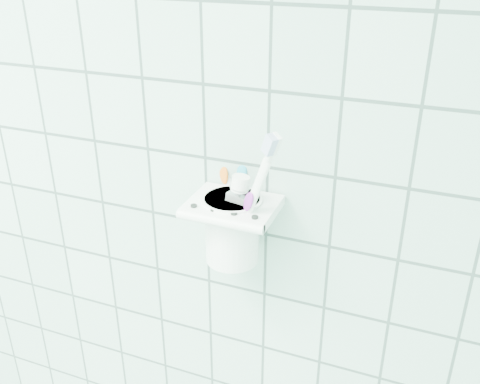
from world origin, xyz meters
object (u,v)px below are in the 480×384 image
object	(u,v)px
toothbrush_blue	(232,180)
toothbrush_orange	(230,188)
cup	(232,227)
toothbrush_pink	(235,181)
holder_bracket	(233,207)
toothpaste_tube	(229,212)

from	to	relation	value
toothbrush_blue	toothbrush_orange	world-z (taller)	toothbrush_blue
cup	toothbrush_blue	world-z (taller)	toothbrush_blue
toothbrush_blue	toothbrush_orange	bearing A→B (deg)	-72.03
toothbrush_pink	toothbrush_blue	world-z (taller)	toothbrush_pink
cup	toothbrush_pink	distance (m)	0.07
holder_bracket	toothbrush_orange	xyz separation A→B (m)	(-0.00, -0.01, 0.03)
holder_bracket	toothbrush_orange	world-z (taller)	toothbrush_orange
toothbrush_pink	toothbrush_orange	world-z (taller)	toothbrush_pink
toothbrush_pink	toothpaste_tube	distance (m)	0.04
toothbrush_pink	toothpaste_tube	bearing A→B (deg)	-78.43
cup	toothbrush_pink	xyz separation A→B (m)	(0.00, 0.01, 0.07)
holder_bracket	toothbrush_pink	distance (m)	0.04
toothpaste_tube	cup	bearing A→B (deg)	104.27
cup	toothbrush_blue	bearing A→B (deg)	111.45
holder_bracket	cup	world-z (taller)	same
holder_bracket	toothbrush_blue	xyz separation A→B (m)	(-0.01, 0.02, 0.03)
cup	toothbrush_orange	world-z (taller)	toothbrush_orange
cup	toothpaste_tube	xyz separation A→B (m)	(0.00, -0.01, 0.03)
holder_bracket	cup	xyz separation A→B (m)	(-0.00, 0.00, -0.03)
holder_bracket	cup	bearing A→B (deg)	131.12
toothbrush_orange	toothpaste_tube	size ratio (longest dim) A/B	1.63
holder_bracket	toothbrush_pink	size ratio (longest dim) A/B	0.56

